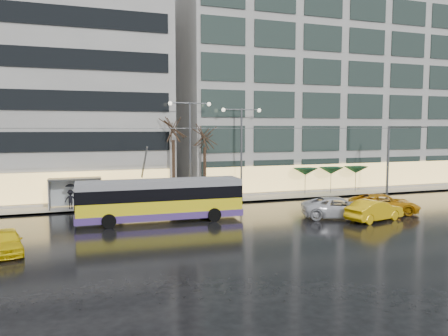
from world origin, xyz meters
name	(u,v)px	position (x,y,z in m)	size (l,w,h in m)	color
ground	(202,230)	(0.00, 0.00, 0.00)	(140.00, 140.00, 0.00)	black
sidewalk	(182,197)	(2.00, 14.00, 0.07)	(80.00, 10.00, 0.15)	gray
kerb	(196,205)	(2.00, 9.05, 0.07)	(80.00, 0.10, 0.15)	slate
building_right	(310,79)	(19.00, 19.00, 12.65)	(32.00, 14.00, 25.00)	#A09D99
trolleybus	(160,201)	(-2.12, 3.63, 1.49)	(11.98, 4.81, 5.52)	yellow
catenary	(187,159)	(1.00, 7.94, 4.25)	(42.24, 5.12, 7.00)	#595B60
bus_shelter	(70,186)	(-8.38, 10.69, 1.96)	(4.20, 1.60, 2.51)	#595B60
street_lamp_near	(190,137)	(2.00, 10.80, 5.99)	(3.96, 0.36, 9.03)	#595B60
street_lamp_far	(241,140)	(7.00, 10.80, 5.71)	(3.96, 0.36, 8.53)	#595B60
tree_a	(173,125)	(0.50, 11.00, 7.09)	(3.20, 3.20, 8.40)	black
tree_b	(205,133)	(3.50, 11.20, 6.40)	(3.20, 3.20, 7.70)	black
parasol_a	(305,172)	(14.00, 11.00, 2.45)	(2.50, 2.50, 2.65)	#595B60
parasol_b	(331,171)	(17.00, 11.00, 2.45)	(2.50, 2.50, 2.65)	#595B60
parasol_c	(356,170)	(20.00, 11.00, 2.45)	(2.50, 2.50, 2.65)	#595B60
taxi_a	(6,242)	(-11.62, -1.88, 0.67)	(1.58, 3.92, 1.34)	yellow
taxi_b	(374,210)	(12.80, -1.33, 0.78)	(1.64, 4.71, 1.55)	yellow
taxi_c	(384,204)	(15.48, 0.90, 0.76)	(2.52, 5.47, 1.52)	orange
sedan_silver	(339,208)	(10.98, 0.42, 0.79)	(2.62, 5.68, 1.58)	silver
pedestrian_a	(113,188)	(-4.92, 10.98, 1.58)	(1.21, 1.22, 2.19)	black
pedestrian_b	(119,198)	(-4.51, 9.62, 0.92)	(0.94, 0.89, 1.54)	black
pedestrian_c	(71,195)	(-8.37, 10.16, 1.26)	(1.13, 0.99, 2.11)	black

